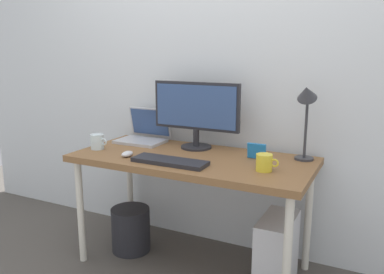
% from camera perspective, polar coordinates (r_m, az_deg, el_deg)
% --- Properties ---
extents(ground_plane, '(6.00, 6.00, 0.00)m').
position_cam_1_polar(ground_plane, '(2.69, 0.00, -17.69)').
color(ground_plane, '#4C4742').
extents(back_wall, '(4.40, 0.04, 2.60)m').
position_cam_1_polar(back_wall, '(2.68, 3.80, 11.38)').
color(back_wall, silver).
rests_on(back_wall, ground_plane).
extents(desk, '(1.44, 0.66, 0.72)m').
position_cam_1_polar(desk, '(2.42, 0.00, -4.24)').
color(desk, brown).
rests_on(desk, ground_plane).
extents(monitor, '(0.59, 0.20, 0.43)m').
position_cam_1_polar(monitor, '(2.56, 0.59, 3.83)').
color(monitor, '#232328').
rests_on(monitor, desk).
extents(laptop, '(0.32, 0.27, 0.23)m').
position_cam_1_polar(laptop, '(2.81, -6.80, 0.56)').
color(laptop, '#B2B2B7').
rests_on(laptop, desk).
extents(desk_lamp, '(0.11, 0.16, 0.46)m').
position_cam_1_polar(desk_lamp, '(2.33, 16.01, 4.44)').
color(desk_lamp, '#333338').
rests_on(desk_lamp, desk).
extents(keyboard, '(0.44, 0.14, 0.02)m').
position_cam_1_polar(keyboard, '(2.26, -3.19, -3.49)').
color(keyboard, '#232328').
rests_on(keyboard, desk).
extents(mouse, '(0.06, 0.09, 0.03)m').
position_cam_1_polar(mouse, '(2.43, -9.23, -2.40)').
color(mouse, silver).
rests_on(mouse, desk).
extents(coffee_mug, '(0.12, 0.09, 0.09)m').
position_cam_1_polar(coffee_mug, '(2.15, 10.31, -3.61)').
color(coffee_mug, yellow).
rests_on(coffee_mug, desk).
extents(glass_cup, '(0.12, 0.08, 0.10)m').
position_cam_1_polar(glass_cup, '(2.64, -13.37, -0.66)').
color(glass_cup, silver).
rests_on(glass_cup, desk).
extents(photo_frame, '(0.11, 0.03, 0.09)m').
position_cam_1_polar(photo_frame, '(2.37, 9.22, -1.99)').
color(photo_frame, '#1E72BF').
rests_on(photo_frame, desk).
extents(computer_tower, '(0.18, 0.36, 0.42)m').
position_cam_1_polar(computer_tower, '(2.43, 11.99, -15.80)').
color(computer_tower, silver).
rests_on(computer_tower, ground_plane).
extents(wastebasket, '(0.26, 0.26, 0.30)m').
position_cam_1_polar(wastebasket, '(2.82, -8.74, -12.91)').
color(wastebasket, '#232328').
rests_on(wastebasket, ground_plane).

